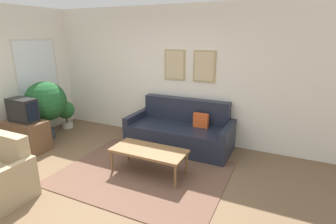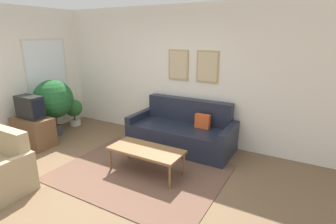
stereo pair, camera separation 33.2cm
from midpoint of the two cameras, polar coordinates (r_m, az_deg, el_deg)
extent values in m
plane|color=brown|center=(3.94, -19.11, -17.36)|extent=(16.00, 16.00, 0.00)
cube|color=brown|center=(4.33, -7.63, -13.13)|extent=(2.57, 1.98, 0.01)
cube|color=white|center=(5.47, -1.43, 8.25)|extent=(8.00, 0.06, 2.70)
cube|color=tan|center=(5.34, -0.32, 10.22)|extent=(0.44, 0.03, 0.60)
cube|color=#CCB78E|center=(5.32, -0.40, 10.20)|extent=(0.38, 0.01, 0.54)
cube|color=tan|center=(5.10, 6.07, 9.83)|extent=(0.44, 0.03, 0.60)
cube|color=#CCB78E|center=(5.09, 6.00, 9.82)|extent=(0.38, 0.01, 0.54)
cube|color=beige|center=(6.52, -27.86, 7.47)|extent=(0.02, 1.06, 1.45)
cube|color=white|center=(6.51, -27.83, 7.46)|extent=(0.02, 0.98, 1.37)
cube|color=#1E2333|center=(5.12, 0.55, -5.41)|extent=(1.77, 0.90, 0.45)
cube|color=#1E2333|center=(5.27, 2.15, 0.50)|extent=(1.77, 0.20, 0.46)
cube|color=#1E2333|center=(5.53, -8.38, -3.12)|extent=(0.12, 0.90, 0.59)
cube|color=#1E2333|center=(4.81, 10.89, -6.34)|extent=(0.12, 0.90, 0.59)
cube|color=#D15123|center=(4.95, 5.28, -1.92)|extent=(0.28, 0.10, 0.28)
cube|color=brown|center=(4.16, -6.51, -8.41)|extent=(1.19, 0.54, 0.04)
cylinder|color=brown|center=(4.38, -14.30, -10.51)|extent=(0.04, 0.04, 0.37)
cylinder|color=brown|center=(3.84, -0.97, -14.08)|extent=(0.04, 0.04, 0.37)
cylinder|color=brown|center=(4.70, -10.78, -8.32)|extent=(0.04, 0.04, 0.37)
cylinder|color=brown|center=(4.20, 1.83, -11.19)|extent=(0.04, 0.04, 0.37)
cube|color=brown|center=(5.76, -29.88, -4.49)|extent=(0.81, 0.46, 0.58)
cube|color=black|center=(5.62, -30.62, 0.35)|extent=(0.54, 0.28, 0.44)
cube|color=black|center=(5.40, -28.96, 0.02)|extent=(0.01, 0.23, 0.34)
cube|color=tan|center=(4.32, -33.41, -6.44)|extent=(0.69, 0.16, 0.39)
cube|color=tan|center=(4.02, -33.18, -13.82)|extent=(0.09, 0.76, 0.58)
cylinder|color=#383D42|center=(6.24, -25.68, -4.17)|extent=(0.20, 0.20, 0.21)
cylinder|color=#51381E|center=(6.17, -25.95, -2.16)|extent=(0.04, 0.04, 0.25)
sphere|color=#1E5628|center=(6.04, -26.51, 2.09)|extent=(0.82, 0.82, 0.82)
cylinder|color=beige|center=(6.74, -22.40, -2.60)|extent=(0.25, 0.25, 0.14)
cylinder|color=#51381E|center=(6.70, -22.52, -1.54)|extent=(0.04, 0.04, 0.12)
sphere|color=#28662D|center=(6.64, -22.74, 0.39)|extent=(0.41, 0.41, 0.41)
camera|label=1|loc=(0.17, -92.10, -0.63)|focal=28.00mm
camera|label=2|loc=(0.17, 87.90, 0.63)|focal=28.00mm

